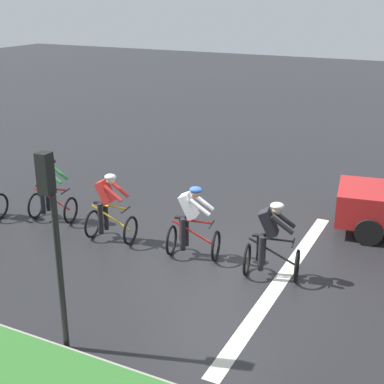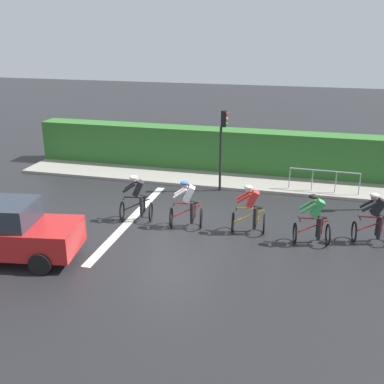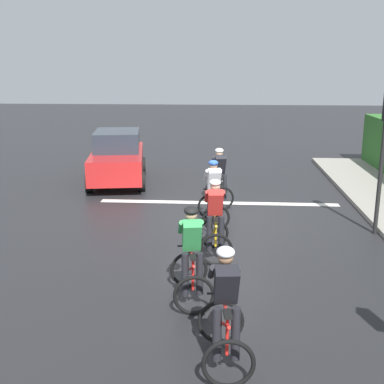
# 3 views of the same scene
# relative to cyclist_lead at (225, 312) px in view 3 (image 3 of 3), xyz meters

# --- Properties ---
(ground_plane) EXTENTS (80.00, 80.00, 0.00)m
(ground_plane) POSITION_rel_cyclist_lead_xyz_m (0.21, -6.62, -0.80)
(ground_plane) COLOR black
(road_marking_stop_line) EXTENTS (7.00, 0.30, 0.01)m
(road_marking_stop_line) POSITION_rel_cyclist_lead_xyz_m (0.21, -8.06, -0.79)
(road_marking_stop_line) COLOR silver
(road_marking_stop_line) RESTS_ON ground
(cyclist_lead) EXTENTS (0.79, 1.15, 1.66)m
(cyclist_lead) POSITION_rel_cyclist_lead_xyz_m (0.00, 0.00, 0.00)
(cyclist_lead) COLOR black
(cyclist_lead) RESTS_ON ground
(cyclist_second) EXTENTS (0.84, 1.17, 1.66)m
(cyclist_second) POSITION_rel_cyclist_lead_xyz_m (0.57, -1.82, 0.00)
(cyclist_second) COLOR black
(cyclist_second) RESTS_ON ground
(cyclist_mid) EXTENTS (0.77, 1.13, 1.66)m
(cyclist_mid) POSITION_rel_cyclist_lead_xyz_m (0.22, -3.84, 0.00)
(cyclist_mid) COLOR black
(cyclist_mid) RESTS_ON ground
(cyclist_fourth) EXTENTS (0.85, 1.18, 1.66)m
(cyclist_fourth) POSITION_rel_cyclist_lead_xyz_m (0.30, -5.96, 0.00)
(cyclist_fourth) COLOR black
(cyclist_fourth) RESTS_ON ground
(cyclist_trailing) EXTENTS (0.86, 1.18, 1.66)m
(cyclist_trailing) POSITION_rel_cyclist_lead_xyz_m (0.18, -7.80, 0.00)
(cyclist_trailing) COLOR black
(cyclist_trailing) RESTS_ON ground
(car_red) EXTENTS (2.37, 4.32, 1.76)m
(car_red) POSITION_rel_cyclist_lead_xyz_m (3.73, -10.52, 0.08)
(car_red) COLOR #B21E1E
(car_red) RESTS_ON ground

